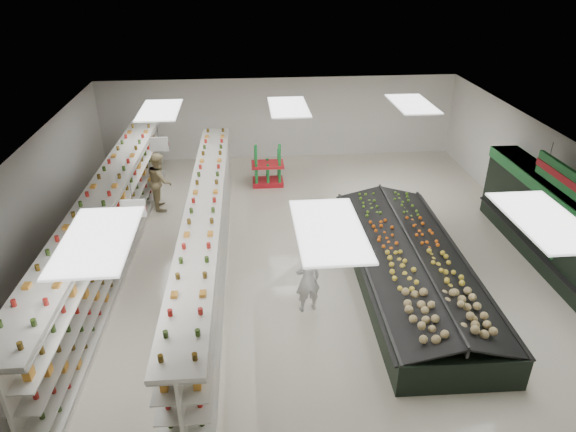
{
  "coord_description": "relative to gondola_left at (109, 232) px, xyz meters",
  "views": [
    {
      "loc": [
        -1.43,
        -11.84,
        7.56
      ],
      "look_at": [
        -0.35,
        0.29,
        1.22
      ],
      "focal_mm": 32.0,
      "sensor_mm": 36.0,
      "label": 1
    }
  ],
  "objects": [
    {
      "name": "floor",
      "position": [
        5.08,
        -0.28,
        -0.98
      ],
      "size": [
        16.0,
        16.0,
        0.0
      ],
      "primitive_type": "plane",
      "color": "beige",
      "rests_on": "ground"
    },
    {
      "name": "ceiling",
      "position": [
        5.08,
        -0.28,
        2.22
      ],
      "size": [
        14.0,
        16.0,
        0.02
      ],
      "primitive_type": "cube",
      "color": "white",
      "rests_on": "wall_back"
    },
    {
      "name": "wall_back",
      "position": [
        5.08,
        7.72,
        0.62
      ],
      "size": [
        14.0,
        0.02,
        3.2
      ],
      "primitive_type": "cube",
      "color": "white",
      "rests_on": "floor"
    },
    {
      "name": "wall_left",
      "position": [
        -1.92,
        -0.28,
        0.62
      ],
      "size": [
        0.02,
        16.0,
        3.2
      ],
      "primitive_type": "cube",
      "color": "white",
      "rests_on": "floor"
    },
    {
      "name": "wall_right",
      "position": [
        12.08,
        -0.28,
        0.62
      ],
      "size": [
        0.02,
        16.0,
        3.2
      ],
      "primitive_type": "cube",
      "color": "white",
      "rests_on": "floor"
    },
    {
      "name": "produce_wall_case",
      "position": [
        11.61,
        -1.78,
        0.26
      ],
      "size": [
        0.93,
        8.0,
        2.2
      ],
      "color": "black",
      "rests_on": "floor"
    },
    {
      "name": "aisle_sign_near",
      "position": [
        1.28,
        -2.28,
        1.77
      ],
      "size": [
        0.52,
        0.06,
        0.75
      ],
      "color": "white",
      "rests_on": "ceiling"
    },
    {
      "name": "aisle_sign_far",
      "position": [
        1.28,
        1.72,
        1.77
      ],
      "size": [
        0.52,
        0.06,
        0.75
      ],
      "color": "white",
      "rests_on": "ceiling"
    },
    {
      "name": "hortifruti_banner",
      "position": [
        11.32,
        -1.78,
        1.67
      ],
      "size": [
        0.12,
        3.2,
        0.95
      ],
      "color": "#1F7633",
      "rests_on": "ceiling"
    },
    {
      "name": "gondola_left",
      "position": [
        0.0,
        0.0,
        0.0
      ],
      "size": [
        1.25,
        12.39,
        2.14
      ],
      "rotation": [
        0.0,
        0.0,
        -0.03
      ],
      "color": "silver",
      "rests_on": "floor"
    },
    {
      "name": "gondola_center",
      "position": [
        2.6,
        -0.64,
        -0.05
      ],
      "size": [
        1.06,
        11.78,
        2.04
      ],
      "rotation": [
        0.0,
        0.0,
        -0.02
      ],
      "color": "silver",
      "rests_on": "floor"
    },
    {
      "name": "produce_island",
      "position": [
        7.68,
        -1.59,
        -0.48
      ],
      "size": [
        2.88,
        7.51,
        1.11
      ],
      "rotation": [
        0.0,
        0.0,
        -0.02
      ],
      "color": "black",
      "rests_on": "floor"
    },
    {
      "name": "soda_endcap",
      "position": [
        4.44,
        4.89,
        -0.28
      ],
      "size": [
        1.15,
        0.79,
        1.46
      ],
      "rotation": [
        0.0,
        0.0,
        -0.01
      ],
      "color": "red",
      "rests_on": "floor"
    },
    {
      "name": "shopper_main",
      "position": [
        4.97,
        -2.44,
        -0.15
      ],
      "size": [
        0.69,
        0.54,
        1.66
      ],
      "primitive_type": "imported",
      "rotation": [
        0.0,
        0.0,
        3.39
      ],
      "color": "silver",
      "rests_on": "floor"
    },
    {
      "name": "shopper_background",
      "position": [
        0.88,
        3.38,
        -0.05
      ],
      "size": [
        0.71,
        0.99,
        1.87
      ],
      "primitive_type": "imported",
      "rotation": [
        0.0,
        0.0,
        1.74
      ],
      "color": "tan",
      "rests_on": "floor"
    }
  ]
}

